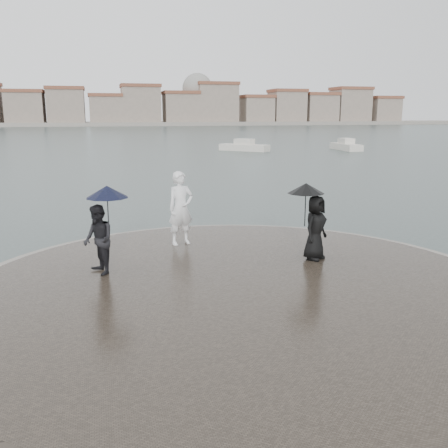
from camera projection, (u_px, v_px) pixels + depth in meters
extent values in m
plane|color=#2B3835|center=(301.00, 384.00, 7.54)|extent=(400.00, 400.00, 0.00)
cylinder|color=gray|center=(238.00, 295.00, 10.82)|extent=(12.50, 12.50, 0.32)
cylinder|color=#2D261E|center=(238.00, 294.00, 10.81)|extent=(11.90, 11.90, 0.36)
imported|color=white|center=(181.00, 208.00, 14.00)|extent=(0.86, 0.69, 2.07)
imported|color=black|center=(98.00, 240.00, 11.42)|extent=(0.85, 0.95, 1.62)
cylinder|color=black|center=(108.00, 215.00, 11.45)|extent=(0.02, 0.02, 0.90)
cone|color=black|center=(107.00, 192.00, 11.33)|extent=(0.97, 0.97, 0.28)
imported|color=black|center=(315.00, 228.00, 12.58)|extent=(0.95, 0.91, 1.64)
cylinder|color=black|center=(305.00, 209.00, 12.51)|extent=(0.02, 0.02, 0.90)
cone|color=black|center=(306.00, 188.00, 12.40)|extent=(0.93, 0.93, 0.26)
cube|color=gray|center=(106.00, 124.00, 161.80)|extent=(260.00, 20.00, 1.20)
cube|color=gray|center=(25.00, 110.00, 152.34)|extent=(11.00, 10.00, 10.00)
cube|color=brown|center=(24.00, 91.00, 151.15)|extent=(11.60, 10.60, 1.00)
cube|color=gray|center=(66.00, 108.00, 155.06)|extent=(11.00, 10.00, 11.00)
cube|color=brown|center=(65.00, 88.00, 153.76)|extent=(11.60, 10.60, 1.00)
cube|color=gray|center=(106.00, 112.00, 158.11)|extent=(10.00, 10.00, 9.00)
cube|color=brown|center=(105.00, 95.00, 157.02)|extent=(10.60, 10.60, 1.00)
cube|color=gray|center=(141.00, 107.00, 160.37)|extent=(12.00, 10.00, 12.00)
cube|color=brown|center=(140.00, 86.00, 158.96)|extent=(12.60, 10.60, 1.00)
cube|color=gray|center=(181.00, 110.00, 163.65)|extent=(11.00, 10.00, 10.00)
cube|color=brown|center=(181.00, 93.00, 162.46)|extent=(11.60, 10.60, 1.00)
cube|color=gray|center=(216.00, 105.00, 166.16)|extent=(13.00, 10.00, 13.00)
cube|color=brown|center=(216.00, 84.00, 164.63)|extent=(13.60, 10.60, 1.00)
cube|color=gray|center=(256.00, 112.00, 169.89)|extent=(10.00, 10.00, 9.00)
cube|color=brown|center=(257.00, 97.00, 168.80)|extent=(10.60, 10.60, 1.00)
cube|color=gray|center=(287.00, 109.00, 172.27)|extent=(11.00, 10.00, 11.00)
cube|color=brown|center=(287.00, 91.00, 170.96)|extent=(11.60, 10.60, 1.00)
cube|color=gray|center=(319.00, 110.00, 175.20)|extent=(11.00, 10.00, 10.00)
cube|color=brown|center=(319.00, 94.00, 174.01)|extent=(11.60, 10.60, 1.00)
cube|color=gray|center=(350.00, 107.00, 177.81)|extent=(12.00, 10.00, 12.00)
cube|color=brown|center=(351.00, 89.00, 176.40)|extent=(12.60, 10.60, 1.00)
cube|color=gray|center=(382.00, 112.00, 181.20)|extent=(10.00, 10.00, 9.00)
cube|color=brown|center=(383.00, 98.00, 180.12)|extent=(10.60, 10.60, 1.00)
sphere|color=gray|center=(197.00, 88.00, 165.44)|extent=(10.00, 10.00, 10.00)
cube|color=beige|center=(346.00, 148.00, 55.38)|extent=(1.93, 5.59, 0.90)
cube|color=beige|center=(346.00, 142.00, 55.25)|extent=(1.32, 2.07, 0.90)
cube|color=beige|center=(244.00, 149.00, 54.07)|extent=(5.07, 4.97, 0.90)
cube|color=beige|center=(244.00, 143.00, 53.94)|extent=(2.27, 2.25, 0.90)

